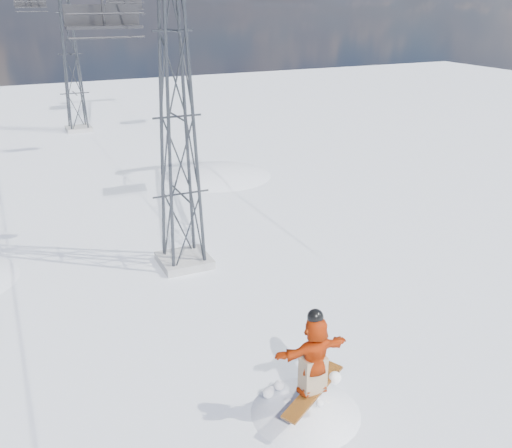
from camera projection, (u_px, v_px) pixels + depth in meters
name	position (u px, v px, depth m)	size (l,w,h in m)	color
ground	(255.00, 397.00, 14.15)	(120.00, 120.00, 0.00)	white
snow_terrain	(32.00, 339.00, 33.75)	(39.00, 37.00, 22.00)	white
lift_tower_near	(177.00, 117.00, 19.18)	(5.20, 1.80, 11.43)	#999999
lift_tower_far	(70.00, 54.00, 40.26)	(5.20, 1.80, 11.43)	#999999
lift_chair_near	(103.00, 19.00, 16.89)	(2.22, 0.64, 2.76)	black
lift_chair_mid	(125.00, 5.00, 32.54)	(2.06, 0.59, 2.55)	black
lift_chair_far	(29.00, 1.00, 38.69)	(1.86, 0.53, 2.30)	black
lift_chair_extra	(30.00, 4.00, 38.11)	(2.05, 0.59, 2.54)	black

